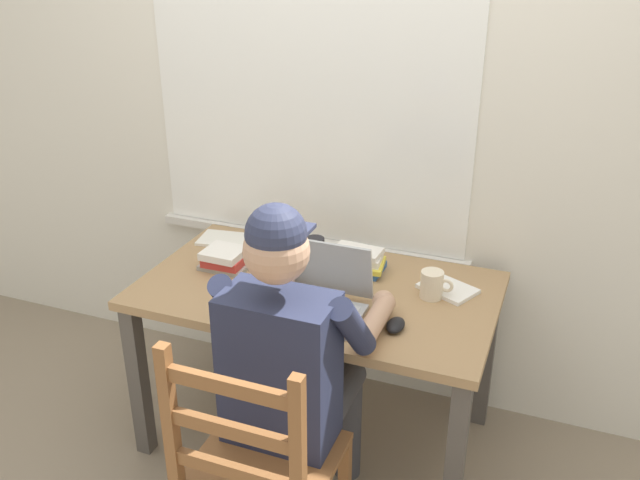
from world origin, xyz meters
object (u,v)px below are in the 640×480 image
wooden_chair (258,472)px  laptop (320,295)px  computer_mouse (396,325)px  book_stack_main (360,261)px  coffee_mug_dark (316,249)px  coffee_mug_white (276,244)px  book_stack_side (224,259)px  coffee_mug_spare (432,285)px  desk (317,308)px  seated_person (294,358)px

wooden_chair → laptop: (-0.03, 0.59, 0.29)m
computer_mouse → book_stack_main: 0.44m
wooden_chair → coffee_mug_dark: bearing=101.4°
coffee_mug_white → book_stack_side: coffee_mug_white is taller
laptop → book_stack_side: size_ratio=1.74×
coffee_mug_dark → wooden_chair: bearing=-78.6°
wooden_chair → coffee_mug_spare: 0.92m
book_stack_main → desk: bearing=-121.5°
wooden_chair → book_stack_main: size_ratio=4.50×
desk → book_stack_main: book_stack_main is taller
coffee_mug_spare → desk: bearing=-169.8°
computer_mouse → book_stack_main: size_ratio=0.47×
coffee_mug_white → coffee_mug_dark: (0.17, 0.02, 0.00)m
laptop → coffee_mug_white: 0.48m
wooden_chair → book_stack_side: 0.94m
coffee_mug_dark → book_stack_main: 0.21m
laptop → computer_mouse: (0.29, -0.04, -0.04)m
laptop → coffee_mug_dark: laptop is taller
book_stack_main → coffee_mug_spare: bearing=-18.5°
wooden_chair → book_stack_main: 0.96m
computer_mouse → book_stack_main: (-0.25, 0.37, 0.03)m
coffee_mug_spare → book_stack_side: bearing=-175.3°
desk → wooden_chair: (0.10, -0.74, -0.14)m
wooden_chair → coffee_mug_spare: size_ratio=7.89×
coffee_mug_white → coffee_mug_dark: size_ratio=1.05×
coffee_mug_white → coffee_mug_spare: 0.69m
wooden_chair → book_stack_side: wooden_chair is taller
seated_person → coffee_mug_dark: (-0.19, 0.67, 0.06)m
wooden_chair → computer_mouse: 0.66m
wooden_chair → coffee_mug_white: bearing=111.0°
seated_person → desk: bearing=102.2°
desk → laptop: (0.07, -0.15, 0.15)m
coffee_mug_dark → coffee_mug_spare: coffee_mug_spare is taller
coffee_mug_white → book_stack_side: (-0.14, -0.19, -0.01)m
computer_mouse → book_stack_side: size_ratio=0.53×
wooden_chair → laptop: bearing=93.2°
coffee_mug_white → coffee_mug_dark: 0.17m
seated_person → coffee_mug_white: seated_person is taller
desk → computer_mouse: 0.42m
desk → seated_person: 0.48m
wooden_chair → book_stack_main: wooden_chair is taller
coffee_mug_white → coffee_mug_dark: bearing=5.3°
coffee_mug_dark → seated_person: bearing=-74.1°
coffee_mug_white → coffee_mug_spare: bearing=-10.4°
wooden_chair → computer_mouse: (0.26, 0.55, 0.25)m
laptop → book_stack_side: bearing=161.6°
wooden_chair → seated_person: bearing=90.0°
desk → computer_mouse: bearing=-27.8°
book_stack_side → computer_mouse: bearing=-14.6°
laptop → book_stack_main: 0.33m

